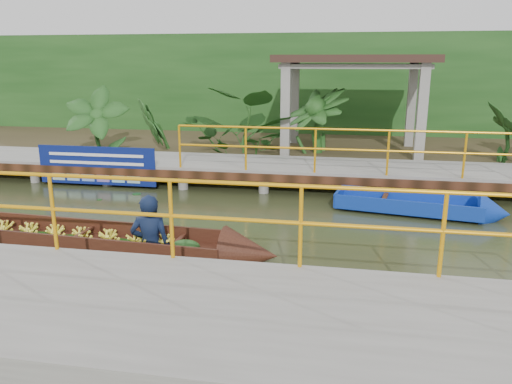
# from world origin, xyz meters

# --- Properties ---
(ground) EXTENTS (80.00, 80.00, 0.00)m
(ground) POSITION_xyz_m (0.00, 0.00, 0.00)
(ground) COLOR #2F351A
(ground) RESTS_ON ground
(land_strip) EXTENTS (30.00, 8.00, 0.45)m
(land_strip) POSITION_xyz_m (0.00, 7.50, 0.23)
(land_strip) COLOR #362C1B
(land_strip) RESTS_ON ground
(far_dock) EXTENTS (16.00, 2.06, 1.66)m
(far_dock) POSITION_xyz_m (0.02, 3.43, 0.48)
(far_dock) COLOR slate
(far_dock) RESTS_ON ground
(near_dock) EXTENTS (18.00, 2.40, 1.73)m
(near_dock) POSITION_xyz_m (1.00, -4.20, 0.30)
(near_dock) COLOR slate
(near_dock) RESTS_ON ground
(pavilion) EXTENTS (4.40, 3.00, 3.00)m
(pavilion) POSITION_xyz_m (3.00, 6.30, 2.82)
(pavilion) COLOR slate
(pavilion) RESTS_ON ground
(foliage_backdrop) EXTENTS (30.00, 0.80, 4.00)m
(foliage_backdrop) POSITION_xyz_m (0.00, 10.00, 2.00)
(foliage_backdrop) COLOR #184215
(foliage_backdrop) RESTS_ON ground
(vendor_boat) EXTENTS (8.62, 1.31, 2.17)m
(vendor_boat) POSITION_xyz_m (-1.92, -1.28, 0.29)
(vendor_boat) COLOR black
(vendor_boat) RESTS_ON ground
(moored_blue_boat) EXTENTS (3.48, 1.43, 0.81)m
(moored_blue_boat) POSITION_xyz_m (4.99, 1.55, 0.14)
(moored_blue_boat) COLOR #0D2E96
(moored_blue_boat) RESTS_ON ground
(blue_banner) EXTENTS (3.04, 0.04, 0.95)m
(blue_banner) POSITION_xyz_m (-3.13, 2.48, 0.56)
(blue_banner) COLOR navy
(blue_banner) RESTS_ON ground
(tropical_plants) EXTENTS (14.57, 1.57, 1.97)m
(tropical_plants) POSITION_xyz_m (1.72, 5.30, 1.43)
(tropical_plants) COLOR #184215
(tropical_plants) RESTS_ON ground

